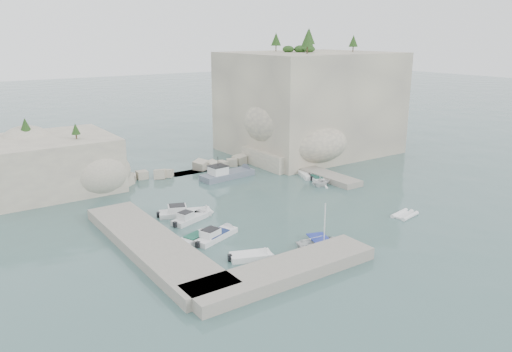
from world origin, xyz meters
TOP-DOWN VIEW (x-y plane):
  - ground at (0.00, 0.00)m, footprint 400.00×400.00m
  - cliff_east at (23.00, 23.00)m, footprint 26.00×22.00m
  - cliff_terrace at (13.00, 18.00)m, footprint 8.00×10.00m
  - outcrop_west at (-20.00, 25.00)m, footprint 16.00×14.00m
  - quay_west at (-17.00, -1.00)m, footprint 5.00×24.00m
  - quay_south at (-10.00, -12.50)m, footprint 18.00×4.00m
  - ledge_east at (13.50, 10.00)m, footprint 3.00×16.00m
  - breakwater at (-1.00, 22.00)m, footprint 28.00×3.00m
  - motorboat_a at (-10.01, 5.84)m, footprint 6.66×4.09m
  - motorboat_b at (-10.45, 3.81)m, footprint 5.10×3.11m
  - motorboat_c at (-12.54, -1.30)m, footprint 4.52×2.89m
  - motorboat_d at (-10.57, -2.00)m, footprint 6.04×3.65m
  - motorboat_e at (-10.30, -7.95)m, footprint 4.49×3.06m
  - rowboat at (-2.96, -9.84)m, footprint 6.25×5.28m
  - inflatable_dinghy at (10.38, -8.73)m, footprint 3.74×2.30m
  - tender_east_a at (10.39, 5.44)m, footprint 3.32×2.97m
  - tender_east_b at (11.70, 7.80)m, footprint 2.87×4.39m
  - tender_east_c at (11.97, 10.37)m, footprint 3.43×5.36m
  - tender_east_d at (10.90, 13.68)m, footprint 4.18×2.69m
  - work_boat at (2.07, 16.20)m, footprint 9.12×3.38m
  - rowboat_mast at (-2.96, -9.84)m, footprint 0.10×0.10m
  - vegetation at (17.83, 24.40)m, footprint 53.48×13.88m

SIDE VIEW (x-z plane):
  - ground at x=0.00m, z-range 0.00..0.00m
  - motorboat_a at x=-10.01m, z-range -0.70..0.70m
  - motorboat_b at x=-10.45m, z-range -0.70..0.70m
  - motorboat_c at x=-12.54m, z-range -0.35..0.35m
  - motorboat_d at x=-10.57m, z-range -0.70..0.70m
  - motorboat_e at x=-10.30m, z-range -0.35..0.35m
  - rowboat at x=-2.96m, z-range -0.55..0.55m
  - inflatable_dinghy at x=10.38m, z-range -0.22..0.22m
  - tender_east_a at x=10.39m, z-range -0.79..0.79m
  - tender_east_b at x=11.70m, z-range -0.35..0.35m
  - tender_east_c at x=11.97m, z-range -0.35..0.35m
  - tender_east_d at x=10.90m, z-range -0.76..0.76m
  - work_boat at x=2.07m, z-range -1.10..1.10m
  - ledge_east at x=13.50m, z-range 0.00..0.80m
  - quay_west at x=-17.00m, z-range 0.00..1.10m
  - quay_south at x=-10.00m, z-range 0.00..1.10m
  - breakwater at x=-1.00m, z-range 0.00..1.40m
  - cliff_terrace at x=13.00m, z-range 0.00..2.50m
  - rowboat_mast at x=-2.96m, z-range 0.55..4.75m
  - outcrop_west at x=-20.00m, z-range 0.00..7.00m
  - cliff_east at x=23.00m, z-range 0.00..17.00m
  - vegetation at x=17.83m, z-range 11.23..24.63m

